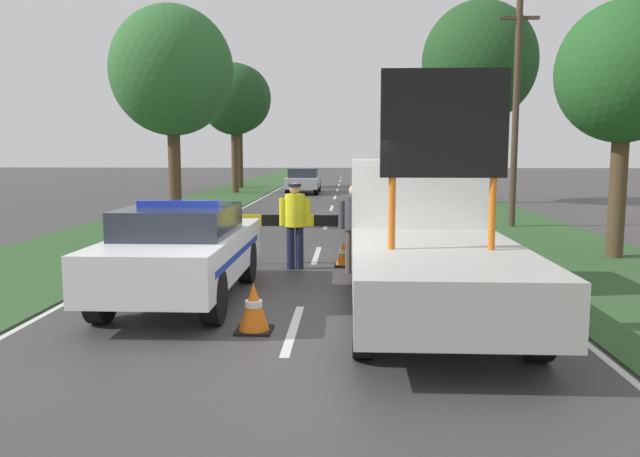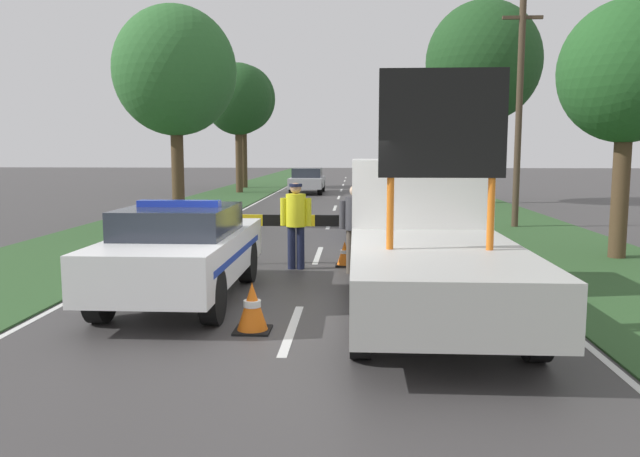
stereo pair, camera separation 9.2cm
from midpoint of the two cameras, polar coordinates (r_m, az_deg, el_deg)
The scene contains 21 objects.
ground_plane at distance 8.73m, azimuth -2.11°, elevation -8.68°, with size 160.00×160.00×0.00m, color #3D3A3A.
lane_markings at distance 27.01m, azimuth 1.54°, elevation 2.07°, with size 7.50×64.22×0.01m.
grass_verge_left at distance 29.22m, azimuth -9.85°, elevation 2.37°, with size 4.02×120.00×0.03m.
grass_verge_right at distance 28.90m, azimuth 13.22°, elevation 2.24°, with size 4.02×120.00×0.03m.
police_car at distance 10.15m, azimuth -12.19°, elevation -1.92°, with size 1.84×4.56×1.61m.
work_truck at distance 9.52m, azimuth 9.88°, elevation -0.74°, with size 2.22×5.87×3.37m.
road_barrier at distance 12.97m, azimuth -0.26°, elevation 0.46°, with size 3.28×0.08×1.05m.
police_officer at distance 12.51m, azimuth -2.01°, elevation 0.97°, with size 0.63×0.40×1.75m.
pedestrian_civilian at distance 12.08m, azimuth 3.45°, elevation 0.61°, with size 0.62×0.39×1.72m.
traffic_cone_near_police at distance 8.33m, azimuth -5.90°, elevation -7.17°, with size 0.48×0.48×0.66m.
traffic_cone_centre_front at distance 12.94m, azimuth 2.47°, elevation -2.32°, with size 0.37×0.37×0.52m.
queued_car_hatch_blue at distance 18.07m, azimuth 6.15°, elevation 1.80°, with size 1.84×4.36×1.37m.
queued_car_van_white at distance 23.41m, azimuth 5.49°, elevation 3.06°, with size 1.91×4.27×1.37m.
queued_car_sedan_black at distance 28.94m, azimuth 5.70°, elevation 3.99°, with size 1.90×4.35×1.61m.
queued_car_sedan_silver at distance 35.27m, azimuth -1.07°, elevation 4.45°, with size 1.80×4.64×1.42m.
roadside_tree_near_left at distance 35.94m, azimuth -7.42°, elevation 11.61°, with size 3.80×3.80×7.26m.
roadside_tree_near_right at distance 29.57m, azimuth 14.80°, elevation 14.47°, with size 5.09×5.09×8.98m.
roadside_tree_mid_left at distance 40.71m, azimuth -6.97°, elevation 11.65°, with size 4.06×4.06×7.80m.
roadside_tree_mid_right at distance 15.26m, azimuth 26.45°, elevation 12.60°, with size 2.90×2.90×5.59m.
roadside_tree_far_left at distance 20.65m, azimuth -12.99°, elevation 13.79°, with size 3.84×3.84×6.89m.
utility_pole at distance 20.34m, azimuth 17.87°, elevation 10.36°, with size 1.20×0.20×7.06m.
Camera 2 is at (0.84, -8.36, 2.38)m, focal length 35.00 mm.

